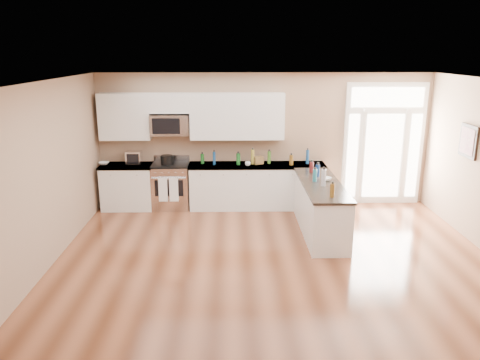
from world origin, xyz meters
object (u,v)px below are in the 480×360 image
object	(u,v)px
kitchen_range	(171,186)
toaster_oven	(134,157)
stockpot	(167,159)
peninsula_cabinet	(320,210)

from	to	relation	value
kitchen_range	toaster_oven	world-z (taller)	toaster_oven
toaster_oven	stockpot	bearing A→B (deg)	-7.51
kitchen_range	toaster_oven	bearing A→B (deg)	172.64
peninsula_cabinet	kitchen_range	distance (m)	3.24
stockpot	toaster_oven	size ratio (longest dim) A/B	0.85
kitchen_range	peninsula_cabinet	bearing A→B (deg)	-26.58
stockpot	toaster_oven	bearing A→B (deg)	170.89
kitchen_range	toaster_oven	xyz separation A→B (m)	(-0.76, 0.10, 0.59)
toaster_oven	peninsula_cabinet	bearing A→B (deg)	-21.32
peninsula_cabinet	toaster_oven	size ratio (longest dim) A/B	7.40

